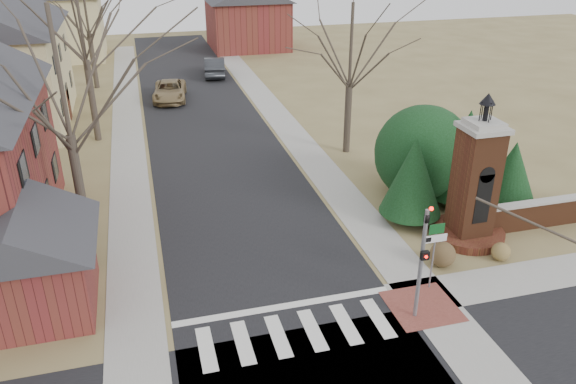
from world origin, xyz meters
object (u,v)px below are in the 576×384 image
object	(u,v)px
traffic_signal_pole	(423,253)
pickup_truck	(170,91)
brick_gate_monument	(473,193)
distant_car	(215,67)
sign_post	(435,243)

from	to	relation	value
traffic_signal_pole	pickup_truck	bearing A→B (deg)	101.95
traffic_signal_pole	brick_gate_monument	world-z (taller)	brick_gate_monument
pickup_truck	distant_car	bearing A→B (deg)	63.29
traffic_signal_pole	pickup_truck	distance (m)	29.87
brick_gate_monument	distant_car	distance (m)	32.10
distant_car	traffic_signal_pole	bearing A→B (deg)	100.47
traffic_signal_pole	brick_gate_monument	distance (m)	6.47
traffic_signal_pole	sign_post	size ratio (longest dim) A/B	1.64
sign_post	distant_car	world-z (taller)	sign_post
sign_post	pickup_truck	distance (m)	28.77
pickup_truck	distant_car	distance (m)	8.05
traffic_signal_pole	pickup_truck	xyz separation A→B (m)	(-6.17, 29.17, -1.87)
distant_car	sign_post	bearing A→B (deg)	102.72
brick_gate_monument	distant_car	xyz separation A→B (m)	(-6.38, 31.43, -1.34)
traffic_signal_pole	pickup_truck	size ratio (longest dim) A/B	0.87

